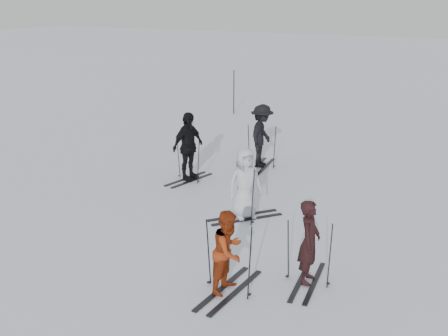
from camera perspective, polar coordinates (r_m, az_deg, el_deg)
name	(u,v)px	position (r m, az deg, el deg)	size (l,w,h in m)	color
ground	(205,220)	(13.13, -1.98, -5.34)	(120.00, 120.00, 0.00)	silver
skier_near_dark	(309,243)	(10.24, 8.65, -7.57)	(0.57, 0.37, 1.57)	black
skier_red	(229,253)	(9.86, 0.48, -8.61)	(0.73, 0.57, 1.50)	maroon
skier_grey	(245,184)	(12.97, 2.16, -1.68)	(0.81, 0.53, 1.67)	silver
skier_uphill_left	(188,147)	(15.63, -3.67, 2.11)	(1.13, 0.47, 1.92)	black
skier_uphill_far	(262,137)	(16.89, 3.86, 3.21)	(1.22, 0.70, 1.88)	black
skis_near_dark	(309,252)	(10.31, 8.61, -8.40)	(0.90, 1.70, 1.24)	black
skis_red	(229,256)	(9.89, 0.48, -8.97)	(0.98, 1.86, 1.36)	black
skis_grey	(245,191)	(13.03, 2.15, -2.35)	(0.98, 1.84, 1.35)	black
skis_uphill_left	(188,159)	(15.72, -3.65, 0.91)	(0.90, 1.70, 1.24)	black
skis_uphill_far	(262,146)	(16.96, 3.84, 2.29)	(0.96, 1.82, 1.33)	black
piste_marker	(234,92)	(24.47, 1.01, 7.71)	(0.04, 0.04, 1.91)	black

